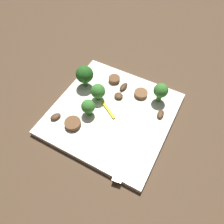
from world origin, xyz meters
TOP-DOWN VIEW (x-y plane):
  - ground_plane at (0.00, 0.00)m, footprint 1.40×1.40m
  - plate at (0.00, 0.00)m, footprint 0.27×0.27m
  - fork at (0.06, 0.07)m, footprint 0.18×0.04m
  - broccoli_floret_0 at (-0.02, -0.05)m, footprint 0.03×0.03m
  - broccoli_floret_1 at (0.03, -0.04)m, footprint 0.03×0.03m
  - broccoli_floret_2 at (-0.08, 0.08)m, footprint 0.03×0.03m
  - broccoli_floret_3 at (-0.04, -0.10)m, footprint 0.04×0.04m
  - sausage_slice_0 at (-0.08, 0.04)m, footprint 0.04×0.04m
  - sausage_slice_1 at (-0.09, -0.04)m, footprint 0.03×0.03m
  - sausage_slice_2 at (0.07, -0.06)m, footprint 0.04×0.04m
  - mushroom_0 at (-0.08, -0.01)m, footprint 0.03×0.02m
  - mushroom_1 at (0.08, -0.10)m, footprint 0.03×0.02m
  - mushroom_2 at (-0.04, 0.10)m, footprint 0.03×0.02m
  - mushroom_3 at (-0.05, -0.01)m, footprint 0.03×0.03m
  - pepper_strip_0 at (-0.00, -0.01)m, footprint 0.03×0.05m

SIDE VIEW (x-z plane):
  - ground_plane at x=0.00m, z-range 0.00..0.00m
  - plate at x=0.00m, z-range 0.00..0.01m
  - fork at x=0.06m, z-range 0.01..0.02m
  - pepper_strip_0 at x=0.00m, z-range 0.01..0.02m
  - mushroom_2 at x=-0.04m, z-range 0.01..0.02m
  - mushroom_0 at x=-0.08m, z-range 0.01..0.02m
  - mushroom_3 at x=-0.05m, z-range 0.01..0.02m
  - mushroom_1 at x=0.08m, z-range 0.01..0.02m
  - sausage_slice_0 at x=-0.08m, z-range 0.01..0.02m
  - sausage_slice_1 at x=-0.09m, z-range 0.01..0.03m
  - sausage_slice_2 at x=0.07m, z-range 0.01..0.03m
  - broccoli_floret_1 at x=0.03m, z-range 0.02..0.06m
  - broccoli_floret_0 at x=-0.02m, z-range 0.02..0.06m
  - broccoli_floret_2 at x=-0.08m, z-range 0.02..0.07m
  - broccoli_floret_3 at x=-0.04m, z-range 0.02..0.08m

